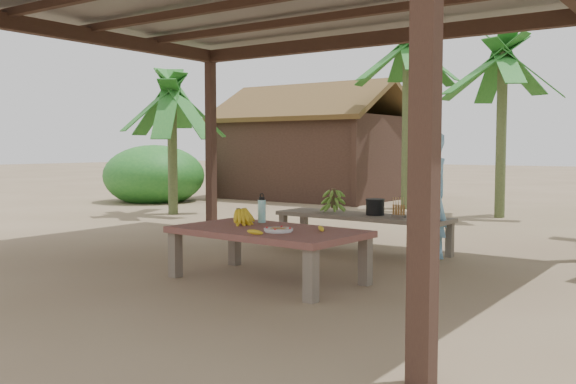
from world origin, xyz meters
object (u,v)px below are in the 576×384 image
Objects in this scene: plate at (278,230)px; woman at (430,196)px; bench at (362,219)px; cooking_pot at (375,207)px; work_table at (267,235)px; water_flask at (262,210)px; ripe_banana_bunch at (238,216)px.

woman is (0.57, 2.10, 0.20)m from plate.
cooking_pot is at bearing 6.61° from bench.
woman reaches higher than cooking_pot.
work_table is 2.08m from cooking_pot.
bench is 1.74m from water_flask.
water_flask is (0.09, 0.27, 0.04)m from ripe_banana_bunch.
work_table is at bearing -0.52° from woman.
work_table is at bearing -11.33° from ripe_banana_bunch.
ripe_banana_bunch is 2.05m from cooking_pot.
plate is 0.76m from water_flask.
water_flask reaches higher than plate.
ripe_banana_bunch reaches higher than work_table.
cooking_pot is at bearing 76.37° from ripe_banana_bunch.
bench is 10.07× the size of cooking_pot.
work_table is at bearing -46.51° from water_flask.
cooking_pot reaches higher than plate.
cooking_pot is at bearing -77.11° from woman.
woman is at bearing 54.78° from water_flask.
water_flask is 1.77m from cooking_pot.
work_table is 0.46m from ripe_banana_bunch.
bench is 0.23m from cooking_pot.
woman reaches higher than plate.
cooking_pot is 0.15× the size of woman.
plate is 2.22m from cooking_pot.
cooking_pot is at bearing 91.83° from work_table.
plate is 2.19m from woman.
woman is at bearing 71.37° from work_table.
ripe_banana_bunch is 2.25m from woman.
cooking_pot reaches higher than work_table.
ripe_banana_bunch is at bearing -103.63° from cooking_pot.
plate is (0.65, -0.22, -0.07)m from ripe_banana_bunch.
work_table is 8.43× the size of cooking_pot.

